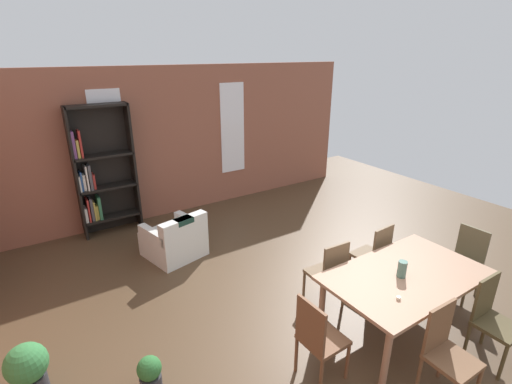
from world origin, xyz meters
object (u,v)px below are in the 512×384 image
Objects in this scene: bookshelf_tall at (101,174)px; potted_plant_corner at (150,374)px; dining_chair_near_left at (446,351)px; armchair_white at (175,240)px; dining_table at (405,280)px; dining_chair_head_left at (318,337)px; dining_chair_near_right at (492,318)px; dining_chair_far_right at (374,253)px; potted_plant_by_shelf at (27,368)px; vase_on_table at (402,269)px; dining_chair_far_left at (329,272)px; dining_chair_head_right at (465,260)px.

potted_plant_corner is (-0.45, -3.77, -0.91)m from bookshelf_tall.
dining_chair_near_left reaches higher than armchair_white.
dining_table is 1.31m from dining_chair_head_left.
dining_chair_near_left and dining_chair_near_right have the same top height.
dining_chair_head_left is at bearing -179.92° from dining_table.
dining_chair_far_right is 4.18m from potted_plant_by_shelf.
armchair_white reaches higher than potted_plant_corner.
dining_chair_near_left is 2.47× the size of potted_plant_corner.
dining_table is at bearing 0.08° from dining_chair_head_left.
armchair_white is at bearing 117.57° from dining_chair_near_right.
potted_plant_by_shelf is at bearing 159.26° from vase_on_table.
vase_on_table is at bearing 67.65° from dining_chair_near_left.
dining_chair_far_right is at bearing 56.39° from vase_on_table.
potted_plant_corner is (0.97, -0.60, -0.10)m from potted_plant_by_shelf.
dining_chair_near_right is (0.83, 0.00, 0.00)m from dining_chair_near_left.
dining_chair_far_right is at bearing -8.17° from potted_plant_by_shelf.
dining_chair_far_left is at bearing -10.22° from potted_plant_by_shelf.
dining_chair_near_right is (1.71, -0.77, 0.00)m from dining_chair_head_left.
dining_table is at bearing -61.55° from dining_chair_far_left.
dining_chair_far_left is 1.17m from dining_chair_head_left.
dining_chair_near_left is 1.00× the size of dining_chair_far_right.
bookshelf_tall reaches higher than potted_plant_by_shelf.
dining_chair_near_left is (-0.32, -0.78, -0.35)m from vase_on_table.
dining_chair_near_right reaches higher than potted_plant_by_shelf.
dining_chair_head_left is at bearing -179.91° from vase_on_table.
armchair_white is 2.71m from potted_plant_by_shelf.
dining_chair_far_right is 3.03m from armchair_white.
dining_chair_near_left is at bearing -155.54° from dining_chair_head_right.
dining_chair_head_left reaches higher than potted_plant_by_shelf.
armchair_white is at bearing 117.03° from dining_chair_far_left.
dining_chair_far_left is at bearing 90.22° from dining_chair_near_left.
potted_plant_by_shelf is (-1.42, -3.17, -0.82)m from bookshelf_tall.
dining_table is 0.90m from dining_chair_near_right.
dining_chair_head_left is (-1.30, -0.00, -0.18)m from dining_table.
dining_chair_near_left is 0.83m from dining_chair_near_right.
vase_on_table reaches higher than dining_chair_head_left.
potted_plant_by_shelf is (-2.13, -1.68, 0.02)m from armchair_white.
dining_chair_far_right is (0.00, 1.55, 0.00)m from dining_chair_near_right.
dining_chair_head_left is 3.07m from armchair_white.
dining_chair_head_right is (1.39, 0.00, -0.35)m from vase_on_table.
dining_chair_far_right is at bearing 24.35° from dining_chair_head_left.
dining_chair_head_left is 1.88m from dining_chair_near_right.
potted_plant_corner is at bearing -179.73° from dining_chair_far_left.
dining_chair_head_right is (1.30, 0.00, -0.18)m from dining_table.
dining_chair_near_left is 1.17m from dining_chair_head_left.
dining_chair_far_left is at bearing -62.97° from armchair_white.
vase_on_table is at bearing -16.15° from potted_plant_corner.
dining_chair_far_left is 2.34m from potted_plant_corner.
potted_plant_by_shelf is at bearing 150.39° from dining_chair_head_left.
dining_chair_head_right is at bearing -15.25° from potted_plant_by_shelf.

